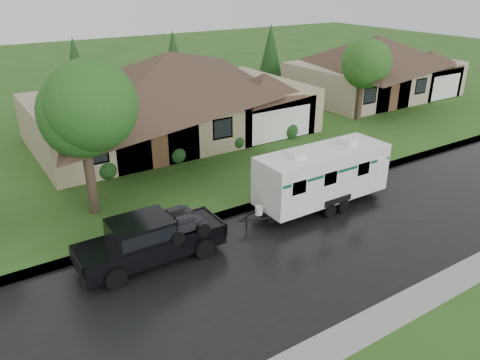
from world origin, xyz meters
The scene contains 11 objects.
ground centered at (0.00, 0.00, 0.00)m, with size 140.00×140.00×0.00m, color #2F5119.
road centered at (0.00, -2.00, 0.01)m, with size 140.00×8.00×0.01m, color black.
curb centered at (0.00, 2.25, 0.07)m, with size 140.00×0.50×0.15m, color gray.
lawn centered at (0.00, 15.00, 0.07)m, with size 140.00×26.00×0.15m, color #2F5119.
house_main centered at (2.29, 13.84, 3.59)m, with size 19.44×10.80×6.90m.
house_neighbor centered at (22.27, 14.34, 3.32)m, with size 15.12×9.72×6.45m.
tree_left_green centered at (-6.10, 5.59, 4.88)m, with size 4.12×4.12×6.82m.
tree_right_green centered at (15.32, 9.76, 4.29)m, with size 3.61×3.61×5.97m.
shrub_row centered at (2.00, 9.30, 0.65)m, with size 13.60×1.00×1.00m.
pickup_truck centered at (-5.48, 0.65, 1.01)m, with size 5.65×2.15×1.88m.
travel_trailer centered at (3.33, 0.65, 1.66)m, with size 6.96×2.45×3.12m.
Camera 1 is at (-10.94, -14.21, 10.27)m, focal length 35.00 mm.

